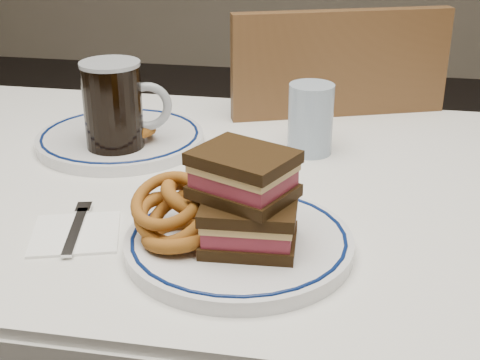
% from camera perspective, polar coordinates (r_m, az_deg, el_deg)
% --- Properties ---
extents(dining_table, '(1.27, 0.87, 0.75)m').
position_cam_1_polar(dining_table, '(1.14, -3.99, -4.52)').
color(dining_table, silver).
rests_on(dining_table, floor).
extents(chair_far, '(0.57, 0.57, 0.96)m').
position_cam_1_polar(chair_far, '(1.59, 6.54, -0.76)').
color(chair_far, '#442A15').
rests_on(chair_far, floor).
extents(main_plate, '(0.30, 0.30, 0.02)m').
position_cam_1_polar(main_plate, '(0.87, -0.09, -5.33)').
color(main_plate, silver).
rests_on(main_plate, dining_table).
extents(reuben_sandwich, '(0.15, 0.13, 0.12)m').
position_cam_1_polar(reuben_sandwich, '(0.83, 0.54, -1.68)').
color(reuben_sandwich, black).
rests_on(reuben_sandwich, main_plate).
extents(onion_rings_main, '(0.12, 0.14, 0.10)m').
position_cam_1_polar(onion_rings_main, '(0.86, -5.35, -3.00)').
color(onion_rings_main, '#68350D').
rests_on(onion_rings_main, main_plate).
extents(ketchup_ramekin, '(0.06, 0.06, 0.03)m').
position_cam_1_polar(ketchup_ramekin, '(0.92, -0.10, -1.85)').
color(ketchup_ramekin, silver).
rests_on(ketchup_ramekin, main_plate).
extents(beer_mug, '(0.15, 0.10, 0.17)m').
position_cam_1_polar(beer_mug, '(1.16, -10.59, 5.94)').
color(beer_mug, black).
rests_on(beer_mug, dining_table).
extents(water_glass, '(0.08, 0.08, 0.12)m').
position_cam_1_polar(water_glass, '(1.17, 6.04, 5.20)').
color(water_glass, '#91A5BB').
rests_on(water_glass, dining_table).
extents(far_plate, '(0.30, 0.30, 0.02)m').
position_cam_1_polar(far_plate, '(1.24, -10.16, 3.53)').
color(far_plate, silver).
rests_on(far_plate, dining_table).
extents(onion_rings_far, '(0.13, 0.12, 0.07)m').
position_cam_1_polar(onion_rings_far, '(1.21, -9.86, 4.22)').
color(onion_rings_far, '#68350D').
rests_on(onion_rings_far, far_plate).
extents(napkin_fork, '(0.15, 0.16, 0.01)m').
position_cam_1_polar(napkin_fork, '(0.94, -13.83, -4.34)').
color(napkin_fork, white).
rests_on(napkin_fork, dining_table).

